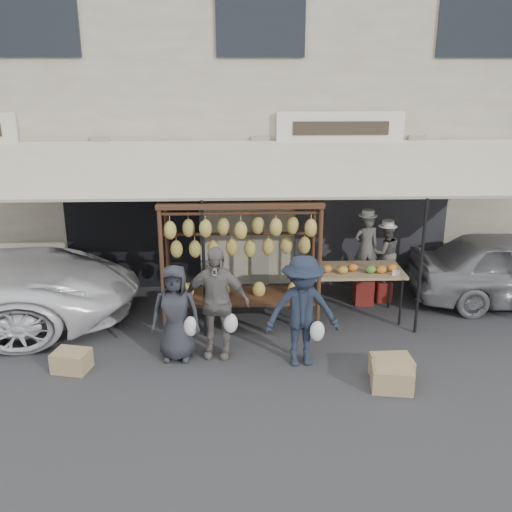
{
  "coord_description": "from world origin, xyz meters",
  "views": [
    {
      "loc": [
        -0.49,
        -7.42,
        4.23
      ],
      "look_at": [
        -0.16,
        1.4,
        1.3
      ],
      "focal_mm": 40.0,
      "sensor_mm": 36.0,
      "label": 1
    }
  ],
  "objects": [
    {
      "name": "produce_table",
      "position": [
        1.54,
        1.78,
        0.87
      ],
      "size": [
        1.7,
        0.9,
        1.04
      ],
      "color": "#A2835E",
      "rests_on": "ground_plane"
    },
    {
      "name": "shophouse",
      "position": [
        -0.0,
        6.5,
        3.65
      ],
      "size": [
        24.0,
        6.15,
        7.3
      ],
      "color": "beige",
      "rests_on": "ground_plane"
    },
    {
      "name": "crate_far",
      "position": [
        -2.91,
        0.09,
        0.15
      ],
      "size": [
        0.58,
        0.49,
        0.3
      ],
      "primitive_type": "cube",
      "rotation": [
        0.0,
        0.0,
        -0.23
      ],
      "color": "tan",
      "rests_on": "ground_plane"
    },
    {
      "name": "vendor_left",
      "position": [
        1.89,
        2.44,
        1.1
      ],
      "size": [
        0.48,
        0.33,
        1.25
      ],
      "primitive_type": "imported",
      "rotation": [
        0.0,
        0.0,
        3.22
      ],
      "color": "#585653",
      "rests_on": "stool_left"
    },
    {
      "name": "crate_near_b",
      "position": [
        1.7,
        -0.33,
        0.17
      ],
      "size": [
        0.57,
        0.44,
        0.34
      ],
      "primitive_type": "cube",
      "rotation": [
        0.0,
        0.0,
        0.02
      ],
      "color": "tan",
      "rests_on": "ground_plane"
    },
    {
      "name": "crate_near_a",
      "position": [
        1.64,
        -0.59,
        0.17
      ],
      "size": [
        0.61,
        0.5,
        0.33
      ],
      "primitive_type": "cube",
      "rotation": [
        0.0,
        0.0,
        -0.16
      ],
      "color": "tan",
      "rests_on": "ground_plane"
    },
    {
      "name": "ground_plane",
      "position": [
        0.0,
        0.0,
        0.0
      ],
      "size": [
        90.0,
        90.0,
        0.0
      ],
      "primitive_type": "plane",
      "color": "#2D2D30"
    },
    {
      "name": "customer_right",
      "position": [
        0.47,
        0.17,
        0.85
      ],
      "size": [
        1.14,
        0.71,
        1.7
      ],
      "primitive_type": "imported",
      "rotation": [
        0.0,
        0.0,
        0.08
      ],
      "color": "#1D2635",
      "rests_on": "ground_plane"
    },
    {
      "name": "stool_right",
      "position": [
        2.3,
        2.53,
        0.2
      ],
      "size": [
        0.34,
        0.34,
        0.41
      ],
      "primitive_type": "cube",
      "rotation": [
        0.0,
        0.0,
        -0.18
      ],
      "color": "maroon",
      "rests_on": "ground_plane"
    },
    {
      "name": "customer_mid",
      "position": [
        -0.8,
        0.5,
        0.88
      ],
      "size": [
        1.08,
        0.59,
        1.76
      ],
      "primitive_type": "imported",
      "rotation": [
        0.0,
        0.0,
        -0.16
      ],
      "color": "slate",
      "rests_on": "ground_plane"
    },
    {
      "name": "stool_left",
      "position": [
        1.89,
        2.44,
        0.24
      ],
      "size": [
        0.41,
        0.41,
        0.48
      ],
      "primitive_type": "cube",
      "rotation": [
        0.0,
        0.0,
        0.23
      ],
      "color": "maroon",
      "rests_on": "ground_plane"
    },
    {
      "name": "banana_rack",
      "position": [
        -0.41,
        1.45,
        1.57
      ],
      "size": [
        2.6,
        0.9,
        2.24
      ],
      "color": "#472818",
      "rests_on": "ground_plane"
    },
    {
      "name": "customer_left",
      "position": [
        -1.4,
        0.41,
        0.75
      ],
      "size": [
        0.76,
        0.52,
        1.5
      ],
      "primitive_type": "imported",
      "rotation": [
        0.0,
        0.0,
        -0.06
      ],
      "color": "#292A31",
      "rests_on": "ground_plane"
    },
    {
      "name": "vendor_right",
      "position": [
        2.3,
        2.53,
        0.96
      ],
      "size": [
        0.58,
        0.48,
        1.09
      ],
      "primitive_type": "imported",
      "rotation": [
        0.0,
        0.0,
        3.27
      ],
      "color": "#625C57",
      "rests_on": "stool_right"
    },
    {
      "name": "awning",
      "position": [
        0.01,
        2.28,
        2.57
      ],
      "size": [
        10.0,
        2.35,
        2.92
      ],
      "color": "beige",
      "rests_on": "ground_plane"
    }
  ]
}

